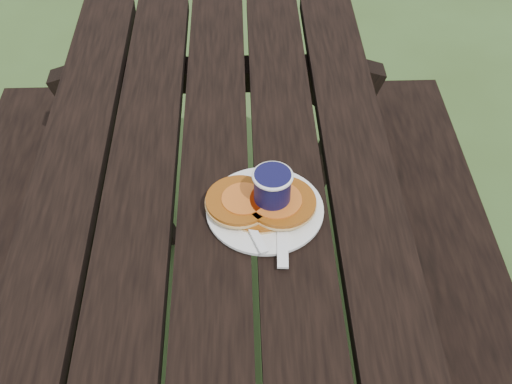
{
  "coord_description": "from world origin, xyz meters",
  "views": [
    {
      "loc": [
        0.06,
        -0.75,
        1.67
      ],
      "look_at": [
        0.08,
        0.09,
        0.8
      ],
      "focal_mm": 45.0,
      "sensor_mm": 36.0,
      "label": 1
    }
  ],
  "objects_px": {
    "pancake_stack": "(262,203)",
    "coffee_cup": "(272,190)",
    "picnic_table": "(221,352)",
    "plate": "(265,210)"
  },
  "relations": [
    {
      "from": "pancake_stack",
      "to": "plate",
      "type": "bearing_deg",
      "value": -9.01
    },
    {
      "from": "pancake_stack",
      "to": "coffee_cup",
      "type": "height_order",
      "value": "coffee_cup"
    },
    {
      "from": "picnic_table",
      "to": "coffee_cup",
      "type": "distance_m",
      "value": 0.46
    },
    {
      "from": "plate",
      "to": "coffee_cup",
      "type": "relative_size",
      "value": 2.24
    },
    {
      "from": "picnic_table",
      "to": "coffee_cup",
      "type": "bearing_deg",
      "value": 36.43
    },
    {
      "from": "plate",
      "to": "coffee_cup",
      "type": "xyz_separation_m",
      "value": [
        0.01,
        0.0,
        0.05
      ]
    },
    {
      "from": "picnic_table",
      "to": "pancake_stack",
      "type": "height_order",
      "value": "pancake_stack"
    },
    {
      "from": "picnic_table",
      "to": "coffee_cup",
      "type": "relative_size",
      "value": 18.28
    },
    {
      "from": "picnic_table",
      "to": "plate",
      "type": "distance_m",
      "value": 0.41
    },
    {
      "from": "pancake_stack",
      "to": "coffee_cup",
      "type": "relative_size",
      "value": 2.14
    }
  ]
}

